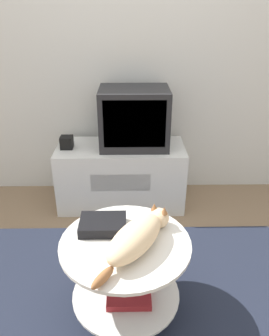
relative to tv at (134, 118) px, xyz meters
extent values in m
plane|color=#7F664C|center=(-0.02, -1.14, -0.75)|extent=(12.00, 12.00, 0.00)
cube|color=silver|center=(-0.02, 0.28, 0.55)|extent=(8.00, 0.05, 2.60)
cube|color=#1E2333|center=(-0.02, -1.14, -0.74)|extent=(2.07, 1.44, 0.02)
cube|color=silver|center=(-0.11, -0.03, -0.49)|extent=(1.02, 0.45, 0.52)
cube|color=silver|center=(-0.11, -0.25, -0.44)|extent=(0.46, 0.01, 0.15)
cube|color=#232326|center=(0.00, 0.00, 0.00)|extent=(0.53, 0.38, 0.46)
cube|color=black|center=(0.00, -0.19, 0.01)|extent=(0.45, 0.01, 0.36)
cube|color=black|center=(-0.53, -0.05, -0.18)|extent=(0.10, 0.10, 0.10)
cylinder|color=#B2B2B7|center=(-0.06, -1.17, -0.72)|extent=(0.27, 0.27, 0.01)
cylinder|color=#B7B7BC|center=(-0.06, -1.17, -0.50)|extent=(0.04, 0.04, 0.46)
cylinder|color=silver|center=(-0.06, -1.17, -0.60)|extent=(0.57, 0.57, 0.01)
cylinder|color=silver|center=(-0.06, -1.17, -0.26)|extent=(0.65, 0.65, 0.02)
cube|color=maroon|center=(-0.05, -1.20, -0.57)|extent=(0.23, 0.18, 0.04)
cube|color=#51387A|center=(-0.06, -1.11, -0.58)|extent=(0.18, 0.15, 0.02)
cube|color=black|center=(-0.18, -1.06, -0.22)|extent=(0.24, 0.17, 0.05)
ellipsoid|color=beige|center=(-0.01, -1.23, -0.18)|extent=(0.35, 0.41, 0.14)
sphere|color=beige|center=(0.11, -1.04, -0.20)|extent=(0.11, 0.11, 0.11)
cone|color=#996038|center=(0.09, -1.03, -0.14)|extent=(0.04, 0.04, 0.04)
cone|color=#996038|center=(0.14, -1.06, -0.14)|extent=(0.04, 0.04, 0.04)
ellipsoid|color=#996038|center=(-0.15, -1.43, -0.22)|extent=(0.11, 0.14, 0.05)
camera|label=1|loc=(-0.04, -2.43, 0.78)|focal=35.00mm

